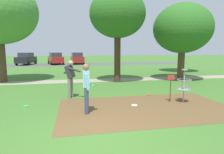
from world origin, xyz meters
TOP-DOWN VIEW (x-y plane):
  - ground_plane at (0.00, 0.00)m, footprint 160.00×160.00m
  - dirt_tee_pad at (2.08, 2.17)m, footprint 6.52×3.87m
  - disc_golf_basket at (3.81, 2.63)m, footprint 0.98×0.58m
  - player_foreground_watching at (-0.75, 4.30)m, footprint 0.87×0.90m
  - player_throwing at (-0.19, 1.99)m, footprint 0.41×0.47m
  - frisbee_by_tee at (2.95, 4.06)m, footprint 0.21×0.21m
  - frisbee_mid_grass at (-2.46, 3.28)m, footprint 0.23×0.23m
  - frisbee_far_left at (1.71, 2.55)m, footprint 0.24×0.24m
  - tree_near_left at (7.07, 8.25)m, footprint 4.12×4.12m
  - tree_near_right at (2.34, 8.31)m, footprint 3.71×3.71m
  - tree_mid_center at (10.13, 13.05)m, footprint 4.19×4.19m
  - parking_lot_strip at (0.00, 26.30)m, footprint 36.00×6.00m
  - parked_car_leftmost at (-7.67, 26.88)m, footprint 2.48×4.44m
  - parked_car_center_left at (-3.35, 26.93)m, footprint 2.82×4.52m
  - parked_car_center_right at (-0.01, 27.04)m, footprint 2.24×4.33m
  - gravel_path at (0.00, 9.24)m, footprint 40.00×1.53m

SIDE VIEW (x-z plane):
  - ground_plane at x=0.00m, z-range 0.00..0.00m
  - gravel_path at x=0.00m, z-range 0.00..0.00m
  - parking_lot_strip at x=0.00m, z-range 0.00..0.01m
  - dirt_tee_pad at x=2.08m, z-range 0.00..0.01m
  - frisbee_by_tee at x=2.95m, z-range 0.00..0.02m
  - frisbee_mid_grass at x=-2.46m, z-range 0.00..0.02m
  - frisbee_far_left at x=1.71m, z-range 0.00..0.02m
  - disc_golf_basket at x=3.81m, z-range 0.06..1.45m
  - parked_car_leftmost at x=-7.67m, z-range 0.00..1.84m
  - parked_car_center_left at x=-3.35m, z-range 0.00..1.84m
  - parked_car_center_right at x=-0.01m, z-range 0.00..1.84m
  - player_throwing at x=-0.19m, z-range 0.11..1.82m
  - player_foreground_watching at x=-0.75m, z-range 0.13..1.84m
  - tree_near_left at x=7.07m, z-range 0.96..6.42m
  - tree_mid_center at x=10.13m, z-range 1.29..7.49m
  - tree_near_right at x=2.34m, z-range 1.45..7.57m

